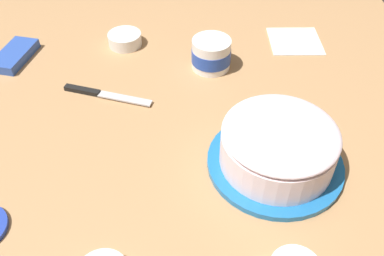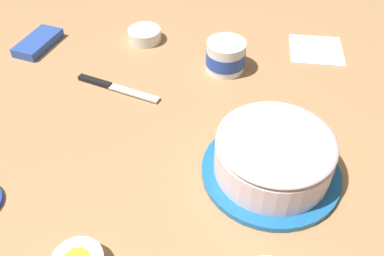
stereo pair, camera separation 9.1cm
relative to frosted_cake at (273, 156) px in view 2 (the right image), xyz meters
name	(u,v)px [view 2 (the right image)]	position (x,y,z in m)	size (l,w,h in m)	color
ground_plane	(155,123)	(-0.13, -0.27, -0.05)	(1.54, 1.54, 0.00)	tan
frosted_cake	(273,156)	(0.00, 0.00, 0.00)	(0.29, 0.29, 0.12)	#1E6BB2
frosting_tub	(226,56)	(-0.36, -0.11, -0.01)	(0.11, 0.11, 0.08)	white
spreading_knife	(111,86)	(-0.25, -0.40, -0.05)	(0.09, 0.23, 0.01)	silver
sprinkle_bowl_green	(145,35)	(-0.48, -0.36, -0.03)	(0.10, 0.10, 0.04)	white
candy_box_lower	(38,43)	(-0.42, -0.66, -0.04)	(0.15, 0.07, 0.03)	#2D51B2
paper_napkin	(316,49)	(-0.48, 0.15, -0.05)	(0.15, 0.15, 0.01)	white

